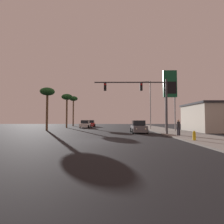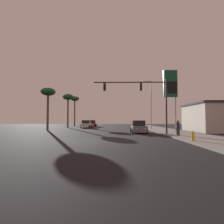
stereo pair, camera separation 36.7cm
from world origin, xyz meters
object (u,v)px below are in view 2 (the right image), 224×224
Objects in this scene: gas_station_sign at (170,87)px; palm_tree_near at (48,94)px; car_white at (86,124)px; car_grey at (139,127)px; street_lamp at (150,102)px; palm_tree_mid at (68,99)px; pedestrian_on_sidewalk at (178,127)px; traffic_light_mast at (144,94)px; car_red at (92,124)px; fire_hydrant at (193,136)px; palm_tree_far at (75,100)px.

gas_station_sign reaches higher than palm_tree_near.
car_white is at bearing 63.38° from palm_tree_near.
car_grey is 10.36m from street_lamp.
palm_tree_mid is at bearing 144.96° from gas_station_sign.
palm_tree_mid is at bearing -2.64° from car_white.
car_white is at bearing 123.13° from pedestrian_on_sidewalk.
palm_tree_near reaches higher than traffic_light_mast.
car_red is 9.83m from palm_tree_mid.
fire_hydrant is at bearing -95.35° from pedestrian_on_sidewalk.
palm_tree_far reaches higher than palm_tree_mid.
palm_tree_mid is (-14.15, 18.46, 1.77)m from traffic_light_mast.
car_red is 24.95m from gas_station_sign.
pedestrian_on_sidewalk is at bearing -31.75° from traffic_light_mast.
car_white is 0.48× the size of gas_station_sign.
palm_tree_mid is at bearing 52.65° from car_red.
car_white reaches higher than fire_hydrant.
street_lamp is 19.01m from fire_hydrant.
fire_hydrant is 0.11× the size of palm_tree_near.
car_red is at bearing -33.19° from palm_tree_far.
street_lamp is 24.52m from palm_tree_far.
palm_tree_far reaches higher than car_grey.
palm_tree_far is at bearing -58.86° from car_grey.
car_red is 9.24m from palm_tree_far.
palm_tree_far is at bearing -34.77° from car_red.
car_red is 0.51× the size of palm_tree_far.
palm_tree_mid reaches higher than pedestrian_on_sidewalk.
gas_station_sign is 9.24m from pedestrian_on_sidewalk.
palm_tree_mid is (-18.85, 13.22, -0.05)m from gas_station_sign.
car_red is 0.50× the size of traffic_light_mast.
traffic_light_mast is at bearing -62.26° from palm_tree_far.
palm_tree_mid reaches higher than traffic_light_mast.
fire_hydrant is at bearing -66.72° from traffic_light_mast.
car_white is 0.57× the size of palm_tree_mid.
palm_tree_far is at bearing 117.74° from traffic_light_mast.
fire_hydrant is 30.68m from palm_tree_mid.
gas_station_sign is at bearing -35.04° from palm_tree_mid.
gas_station_sign is at bearing 48.11° from traffic_light_mast.
traffic_light_mast reaches higher than car_grey.
car_white is 7.18m from palm_tree_mid.
car_red is 26.95m from traffic_light_mast.
fire_hydrant is at bearing -91.05° from street_lamp.
gas_station_sign reaches higher than pedestrian_on_sidewalk.
traffic_light_mast is 32.25m from palm_tree_far.
street_lamp reaches higher than car_grey.
car_white is 1.00× the size of car_red.
car_grey is 5.69× the size of fire_hydrant.
street_lamp is at bearing 11.27° from palm_tree_near.
car_red is 2.60× the size of pedestrian_on_sidewalk.
car_white is 27.64m from fire_hydrant.
pedestrian_on_sidewalk is 0.20× the size of palm_tree_far.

